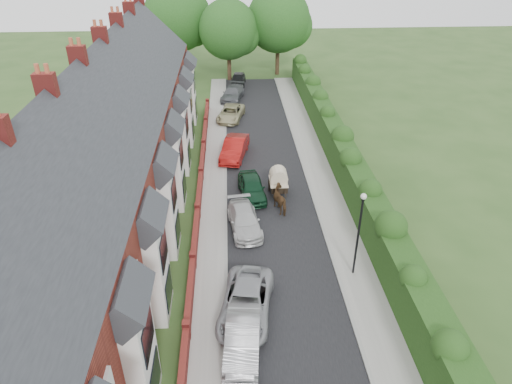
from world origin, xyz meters
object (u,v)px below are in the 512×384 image
at_px(car_beige, 231,113).
at_px(car_black, 238,79).
at_px(car_grey, 233,93).
at_px(horse_cart, 278,179).
at_px(car_green, 252,187).
at_px(car_silver_a, 243,336).
at_px(horse, 282,199).
at_px(car_silver_b, 246,303).
at_px(car_white, 244,220).
at_px(car_red, 235,148).
at_px(lamppost, 360,225).

bearing_deg(car_beige, car_black, 97.97).
distance_m(car_grey, horse_cart, 20.23).
bearing_deg(car_beige, car_green, -71.62).
distance_m(car_silver_a, car_green, 13.24).
xyz_separation_m(car_silver_a, car_beige, (-0.21, 27.69, -0.08)).
height_order(car_green, car_beige, car_green).
bearing_deg(car_silver_a, car_grey, 94.94).
distance_m(car_beige, horse, 16.73).
bearing_deg(car_black, car_silver_b, -85.24).
bearing_deg(horse, car_silver_a, 55.10).
xyz_separation_m(car_white, horse, (2.55, 1.99, 0.19)).
bearing_deg(car_green, car_silver_b, -100.15).
xyz_separation_m(car_silver_a, car_grey, (0.08, 33.40, -0.02)).
distance_m(car_white, car_grey, 24.13).
bearing_deg(car_red, horse_cart, -51.44).
distance_m(car_silver_a, car_red, 19.43).
bearing_deg(car_white, car_green, 72.68).
height_order(lamppost, car_black, lamppost).
relative_size(car_silver_a, car_black, 1.10).
height_order(car_white, car_red, car_red).
distance_m(lamppost, car_black, 34.47).
bearing_deg(car_silver_b, car_black, 98.97).
relative_size(car_green, horse_cart, 1.47).
bearing_deg(car_green, car_black, 84.85).
relative_size(car_silver_b, horse_cart, 1.82).
distance_m(car_green, car_beige, 14.55).
bearing_deg(car_black, car_beige, -89.66).
bearing_deg(car_silver_b, car_white, 98.43).
bearing_deg(horse, car_red, -90.24).
xyz_separation_m(car_beige, car_black, (1.01, 10.85, 0.04)).
xyz_separation_m(car_red, horse, (2.96, -8.17, 0.05)).
distance_m(car_silver_b, car_green, 11.23).
distance_m(lamppost, horse, 7.80).
height_order(car_green, car_black, car_green).
bearing_deg(lamppost, car_black, 99.03).
relative_size(car_silver_b, car_green, 1.24).
bearing_deg(car_black, car_red, -86.74).
bearing_deg(horse, car_grey, -102.71).
height_order(car_silver_a, horse_cart, horse_cart).
bearing_deg(car_grey, car_beige, -79.19).
bearing_deg(lamppost, horse, 115.87).
xyz_separation_m(lamppost, horse_cart, (-3.23, 8.78, -2.13)).
height_order(lamppost, car_red, lamppost).
bearing_deg(car_grey, horse, -68.93).
distance_m(lamppost, car_red, 16.26).
relative_size(lamppost, car_green, 1.24).
relative_size(car_silver_a, car_silver_b, 0.84).
xyz_separation_m(car_beige, horse, (3.17, -16.43, 0.20)).
bearing_deg(lamppost, car_silver_b, -156.43).
relative_size(car_silver_b, car_grey, 1.07).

